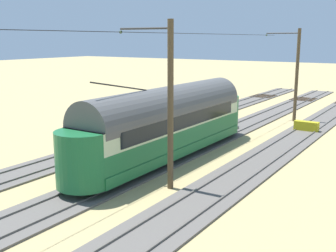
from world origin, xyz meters
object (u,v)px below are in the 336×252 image
at_px(catenary_pole_foreground, 296,73).
at_px(catenary_pole_mid_near, 169,103).
at_px(vintage_streetcar, 168,121).
at_px(track_end_bumper, 306,127).

xyz_separation_m(catenary_pole_foreground, catenary_pole_mid_near, (0.00, 19.90, 0.00)).
height_order(vintage_streetcar, track_end_bumper, vintage_streetcar).
bearing_deg(track_end_bumper, vintage_streetcar, 67.78).
height_order(catenary_pole_foreground, track_end_bumper, catenary_pole_foreground).
xyz_separation_m(vintage_streetcar, catenary_pole_mid_near, (-2.75, 4.16, 1.85)).
distance_m(catenary_pole_mid_near, track_end_bumper, 16.68).
bearing_deg(vintage_streetcar, catenary_pole_foreground, -99.93).
bearing_deg(track_end_bumper, catenary_pole_mid_near, 82.46).
relative_size(catenary_pole_mid_near, track_end_bumper, 4.37).
xyz_separation_m(catenary_pole_mid_near, track_end_bumper, (-2.13, -16.12, -3.71)).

